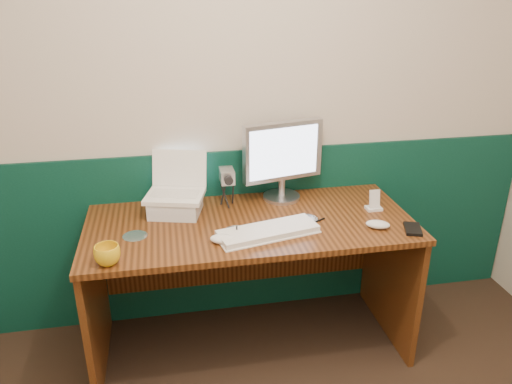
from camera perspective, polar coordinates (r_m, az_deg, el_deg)
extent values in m
cube|color=beige|center=(2.62, -3.06, 9.97)|extent=(3.50, 0.04, 2.50)
cube|color=#073026|center=(2.88, -2.72, -4.81)|extent=(3.48, 0.02, 1.00)
cube|color=#381C0A|center=(2.64, -0.62, -10.70)|extent=(1.60, 0.70, 0.75)
cube|color=silver|center=(2.55, -9.17, -1.55)|extent=(0.29, 0.26, 0.08)
cube|color=white|center=(2.32, 1.37, -4.59)|extent=(0.49, 0.25, 0.03)
ellipsoid|color=silver|center=(2.45, 13.76, -3.62)|extent=(0.13, 0.11, 0.04)
ellipsoid|color=white|center=(2.26, -3.81, -5.39)|extent=(0.13, 0.10, 0.04)
imported|color=gold|center=(2.17, -16.63, -6.90)|extent=(0.14, 0.14, 0.09)
cylinder|color=silver|center=(2.31, -2.21, -4.76)|extent=(0.12, 0.12, 0.03)
cylinder|color=#AFB8BF|center=(2.38, -13.66, -4.89)|extent=(0.12, 0.12, 0.00)
cylinder|color=silver|center=(2.49, 5.77, -3.06)|extent=(0.12, 0.12, 0.00)
cylinder|color=black|center=(2.45, 6.75, -3.45)|extent=(0.12, 0.07, 0.01)
cube|color=white|center=(2.43, 4.50, -3.64)|extent=(0.18, 0.15, 0.00)
cube|color=white|center=(2.64, 13.29, -1.82)|extent=(0.08, 0.06, 0.01)
cube|color=white|center=(2.62, 13.40, -0.75)|extent=(0.05, 0.03, 0.09)
cube|color=black|center=(2.48, 17.49, -4.05)|extent=(0.11, 0.14, 0.01)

